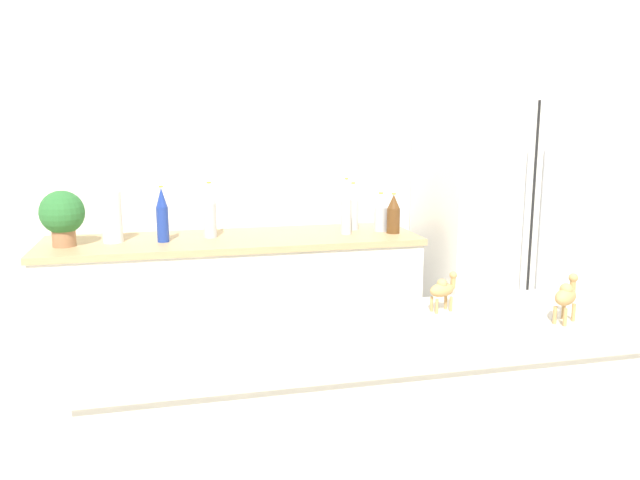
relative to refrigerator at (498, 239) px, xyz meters
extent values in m
cube|color=white|center=(-1.28, 0.40, 0.42)|extent=(8.00, 0.06, 2.55)
cube|color=white|center=(-1.61, 0.07, -0.41)|extent=(2.05, 0.60, 0.89)
cube|color=tan|center=(-1.61, 0.07, 0.05)|extent=(2.08, 0.63, 0.03)
cube|color=silver|center=(0.00, 0.00, 0.00)|extent=(0.88, 0.70, 1.71)
cube|color=black|center=(0.00, -0.35, 0.00)|extent=(0.01, 0.01, 1.64)
cylinder|color=#B2B5BA|center=(-0.05, -0.37, 0.09)|extent=(0.02, 0.02, 0.94)
cylinder|color=#B2B5BA|center=(0.05, -0.37, 0.09)|extent=(0.02, 0.02, 0.94)
cube|color=beige|center=(-1.09, -1.83, 0.14)|extent=(2.18, 0.51, 0.03)
cylinder|color=#9E6B47|center=(-2.48, 0.02, 0.11)|extent=(0.12, 0.12, 0.09)
sphere|color=#2D7033|center=(-2.48, 0.02, 0.25)|extent=(0.23, 0.23, 0.23)
cylinder|color=white|center=(-2.25, 0.08, 0.21)|extent=(0.11, 0.11, 0.27)
cylinder|color=brown|center=(-0.69, -0.02, 0.14)|extent=(0.08, 0.08, 0.14)
cone|color=brown|center=(-0.69, -0.02, 0.25)|extent=(0.07, 0.07, 0.08)
cylinder|color=gold|center=(-0.69, -0.02, 0.30)|extent=(0.03, 0.03, 0.01)
cylinder|color=#B2B7BC|center=(-0.96, 0.02, 0.17)|extent=(0.06, 0.06, 0.20)
cone|color=#B2B7BC|center=(-0.96, 0.02, 0.33)|extent=(0.06, 0.06, 0.11)
cylinder|color=gold|center=(-0.96, 0.02, 0.39)|extent=(0.02, 0.02, 0.01)
cylinder|color=#B2B7BC|center=(-1.73, 0.09, 0.17)|extent=(0.07, 0.07, 0.19)
cone|color=#B2B7BC|center=(-1.73, 0.09, 0.32)|extent=(0.07, 0.07, 0.11)
cylinder|color=gold|center=(-1.73, 0.09, 0.38)|extent=(0.02, 0.02, 0.01)
cylinder|color=#B2B7BC|center=(-0.74, 0.06, 0.14)|extent=(0.08, 0.08, 0.14)
cone|color=#B2B7BC|center=(-0.74, 0.06, 0.25)|extent=(0.07, 0.07, 0.08)
cylinder|color=gold|center=(-0.74, 0.06, 0.29)|extent=(0.03, 0.03, 0.01)
cylinder|color=#B2B7BC|center=(-0.88, 0.15, 0.16)|extent=(0.07, 0.07, 0.18)
cone|color=#B2B7BC|center=(-0.88, 0.15, 0.29)|extent=(0.07, 0.07, 0.10)
cylinder|color=gold|center=(-0.88, 0.15, 0.35)|extent=(0.02, 0.02, 0.01)
cylinder|color=navy|center=(-1.98, 0.03, 0.16)|extent=(0.06, 0.06, 0.19)
cone|color=navy|center=(-1.98, 0.03, 0.31)|extent=(0.06, 0.06, 0.11)
cylinder|color=gold|center=(-1.98, 0.03, 0.37)|extent=(0.02, 0.02, 0.01)
ellipsoid|color=tan|center=(-0.87, -1.91, 0.23)|extent=(0.10, 0.09, 0.05)
sphere|color=tan|center=(-0.87, -1.91, 0.25)|extent=(0.04, 0.04, 0.04)
cylinder|color=tan|center=(-0.83, -1.88, 0.25)|extent=(0.02, 0.02, 0.05)
sphere|color=tan|center=(-0.83, -1.88, 0.28)|extent=(0.03, 0.03, 0.03)
cylinder|color=tan|center=(-0.85, -1.88, 0.18)|extent=(0.01, 0.01, 0.05)
cylinder|color=tan|center=(-0.84, -1.90, 0.18)|extent=(0.01, 0.01, 0.05)
cylinder|color=tan|center=(-0.90, -1.91, 0.18)|extent=(0.01, 0.01, 0.05)
cylinder|color=tan|center=(-0.89, -1.93, 0.18)|extent=(0.01, 0.01, 0.05)
ellipsoid|color=tan|center=(-1.16, -1.73, 0.22)|extent=(0.09, 0.06, 0.04)
sphere|color=tan|center=(-1.16, -1.73, 0.24)|extent=(0.03, 0.03, 0.03)
cylinder|color=tan|center=(-1.12, -1.72, 0.24)|extent=(0.01, 0.01, 0.04)
sphere|color=tan|center=(-1.12, -1.72, 0.26)|extent=(0.02, 0.02, 0.02)
cylinder|color=tan|center=(-1.14, -1.71, 0.18)|extent=(0.01, 0.01, 0.04)
cylinder|color=tan|center=(-1.13, -1.73, 0.18)|extent=(0.01, 0.01, 0.04)
cylinder|color=tan|center=(-1.19, -1.72, 0.18)|extent=(0.01, 0.01, 0.04)
cylinder|color=tan|center=(-1.19, -1.75, 0.18)|extent=(0.01, 0.01, 0.04)
camera|label=1|loc=(-1.93, -3.38, 0.72)|focal=35.00mm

